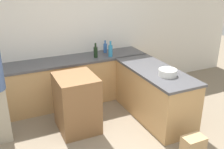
# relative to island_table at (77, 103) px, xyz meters

# --- Properties ---
(wall_back) EXTENTS (8.00, 0.06, 2.70)m
(wall_back) POSITION_rel_island_table_xyz_m (0.33, 1.28, 0.89)
(wall_back) COLOR white
(wall_back) RESTS_ON ground_plane
(counter_back) EXTENTS (2.69, 0.63, 0.88)m
(counter_back) POSITION_rel_island_table_xyz_m (0.33, 0.95, -0.02)
(counter_back) COLOR tan
(counter_back) RESTS_ON ground_plane
(counter_peninsula) EXTENTS (0.69, 1.69, 0.88)m
(counter_peninsula) POSITION_rel_island_table_xyz_m (1.34, -0.18, -0.02)
(counter_peninsula) COLOR tan
(counter_peninsula) RESTS_ON ground_plane
(island_table) EXTENTS (0.61, 0.69, 0.92)m
(island_table) POSITION_rel_island_table_xyz_m (0.00, 0.00, 0.00)
(island_table) COLOR brown
(island_table) RESTS_ON ground_plane
(mixing_bowl) EXTENTS (0.29, 0.29, 0.11)m
(mixing_bowl) POSITION_rel_island_table_xyz_m (1.35, -0.50, 0.48)
(mixing_bowl) COLOR white
(mixing_bowl) RESTS_ON counter_peninsula
(wine_bottle_dark) EXTENTS (0.07, 0.07, 0.28)m
(wine_bottle_dark) POSITION_rel_island_table_xyz_m (0.68, 0.86, 0.53)
(wine_bottle_dark) COLOR black
(wine_bottle_dark) RESTS_ON counter_back
(water_bottle_blue) EXTENTS (0.07, 0.07, 0.25)m
(water_bottle_blue) POSITION_rel_island_table_xyz_m (0.97, 1.07, 0.52)
(water_bottle_blue) COLOR #386BB7
(water_bottle_blue) RESTS_ON counter_back
(hot_sauce_bottle) EXTENTS (0.07, 0.07, 0.24)m
(hot_sauce_bottle) POSITION_rel_island_table_xyz_m (1.01, 0.90, 0.52)
(hot_sauce_bottle) COLOR red
(hot_sauce_bottle) RESTS_ON counter_back
(dish_soap_bottle) EXTENTS (0.08, 0.08, 0.30)m
(dish_soap_bottle) POSITION_rel_island_table_xyz_m (0.95, 0.79, 0.54)
(dish_soap_bottle) COLOR #338CBF
(dish_soap_bottle) RESTS_ON counter_back
(paper_bag) EXTENTS (0.31, 0.21, 0.32)m
(paper_bag) POSITION_rel_island_table_xyz_m (1.22, -1.36, -0.30)
(paper_bag) COLOR tan
(paper_bag) RESTS_ON ground_plane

